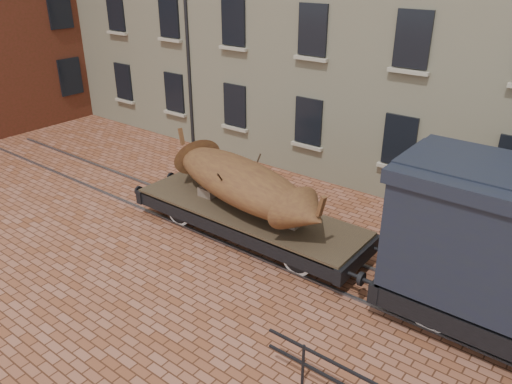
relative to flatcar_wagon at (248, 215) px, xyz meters
The scene contains 4 objects.
ground 1.59m from the flatcar_wagon, ahead, with size 90.00×90.00×0.00m, color brown.
rail_track 1.57m from the flatcar_wagon, ahead, with size 30.00×1.52×0.06m.
flatcar_wagon is the anchor object (origin of this frame).
iron_boat 1.06m from the flatcar_wagon, behind, with size 6.66×3.18×1.60m.
Camera 1 is at (6.72, -10.09, 7.62)m, focal length 35.00 mm.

